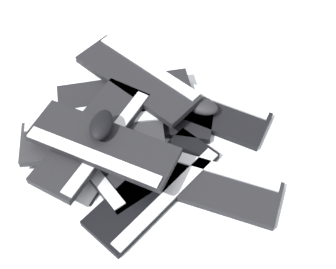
# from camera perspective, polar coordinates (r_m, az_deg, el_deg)

# --- Properties ---
(ground_plane) EXTENTS (3.20, 3.20, 0.00)m
(ground_plane) POSITION_cam_1_polar(r_m,az_deg,el_deg) (1.50, 0.72, -0.44)
(ground_plane) COLOR silver
(keyboard_0) EXTENTS (0.34, 0.46, 0.03)m
(keyboard_0) POSITION_cam_1_polar(r_m,az_deg,el_deg) (1.54, -2.67, 2.53)
(keyboard_0) COLOR black
(keyboard_0) RESTS_ON ground
(keyboard_1) EXTENTS (0.46, 0.28, 0.03)m
(keyboard_1) POSITION_cam_1_polar(r_m,az_deg,el_deg) (1.47, -8.57, -2.22)
(keyboard_1) COLOR #232326
(keyboard_1) RESTS_ON ground
(keyboard_2) EXTENTS (0.35, 0.46, 0.03)m
(keyboard_2) POSITION_cam_1_polar(r_m,az_deg,el_deg) (1.38, -1.71, -6.59)
(keyboard_2) COLOR black
(keyboard_2) RESTS_ON ground
(keyboard_3) EXTENTS (0.39, 0.44, 0.03)m
(keyboard_3) POSITION_cam_1_polar(r_m,az_deg,el_deg) (1.40, 4.61, -5.96)
(keyboard_3) COLOR black
(keyboard_3) RESTS_ON ground
(keyboard_4) EXTENTS (0.41, 0.42, 0.03)m
(keyboard_4) POSITION_cam_1_polar(r_m,az_deg,el_deg) (1.56, 4.20, 3.22)
(keyboard_4) COLOR black
(keyboard_4) RESTS_ON ground
(keyboard_5) EXTENTS (0.24, 0.46, 0.03)m
(keyboard_5) POSITION_cam_1_polar(r_m,az_deg,el_deg) (1.47, -9.14, -0.33)
(keyboard_5) COLOR #232326
(keyboard_5) RESTS_ON keyboard_1
(keyboard_6) EXTENTS (0.21, 0.46, 0.03)m
(keyboard_6) POSITION_cam_1_polar(r_m,az_deg,el_deg) (1.56, -5.21, 4.66)
(keyboard_6) COLOR black
(keyboard_6) RESTS_ON keyboard_0
(keyboard_7) EXTENTS (0.41, 0.42, 0.03)m
(keyboard_7) POSITION_cam_1_polar(r_m,az_deg,el_deg) (1.43, -9.09, -0.23)
(keyboard_7) COLOR black
(keyboard_7) RESTS_ON keyboard_5
(keyboard_8) EXTENTS (0.41, 0.42, 0.03)m
(keyboard_8) POSITION_cam_1_polar(r_m,az_deg,el_deg) (1.37, -8.01, -1.25)
(keyboard_8) COLOR black
(keyboard_8) RESTS_ON keyboard_7
(keyboard_9) EXTENTS (0.46, 0.35, 0.03)m
(keyboard_9) POSITION_cam_1_polar(r_m,az_deg,el_deg) (1.57, -3.71, 6.91)
(keyboard_9) COLOR black
(keyboard_9) RESTS_ON keyboard_6
(mouse_0) EXTENTS (0.13, 0.11, 0.04)m
(mouse_0) POSITION_cam_1_polar(r_m,az_deg,el_deg) (1.37, -8.12, 1.18)
(mouse_0) COLOR black
(mouse_0) RESTS_ON keyboard_8
(mouse_1) EXTENTS (0.12, 0.13, 0.04)m
(mouse_1) POSITION_cam_1_polar(r_m,az_deg,el_deg) (1.52, 4.11, 3.49)
(mouse_1) COLOR black
(mouse_1) RESTS_ON keyboard_4
(mouse_2) EXTENTS (0.09, 0.12, 0.04)m
(mouse_2) POSITION_cam_1_polar(r_m,az_deg,el_deg) (1.42, -11.94, -5.57)
(mouse_2) COLOR silver
(mouse_2) RESTS_ON ground
(mouse_3) EXTENTS (0.13, 0.11, 0.04)m
(mouse_3) POSITION_cam_1_polar(r_m,az_deg,el_deg) (1.53, -12.34, 0.74)
(mouse_3) COLOR #B7B7BC
(mouse_3) RESTS_ON ground
(cable_0) EXTENTS (0.24, 0.41, 0.01)m
(cable_0) POSITION_cam_1_polar(r_m,az_deg,el_deg) (1.39, -0.71, -6.67)
(cable_0) COLOR black
(cable_0) RESTS_ON ground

